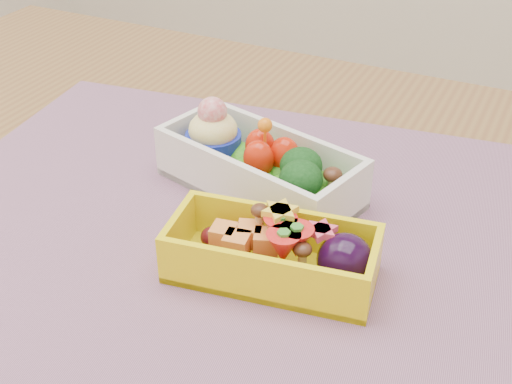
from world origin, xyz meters
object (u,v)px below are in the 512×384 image
at_px(placemat, 245,231).
at_px(bento_white, 259,166).
at_px(table, 256,327).
at_px(bento_yellow, 277,253).

xyz_separation_m(placemat, bento_white, (-0.02, 0.06, 0.03)).
distance_m(table, bento_white, 0.15).
relative_size(placemat, bento_yellow, 3.54).
distance_m(table, bento_yellow, 0.13).
bearing_deg(bento_yellow, bento_white, 113.35).
relative_size(bento_white, bento_yellow, 1.21).
bearing_deg(bento_yellow, table, 124.41).
relative_size(table, placemat, 2.05).
height_order(bento_white, bento_yellow, bento_white).
xyz_separation_m(table, bento_yellow, (0.04, -0.04, 0.12)).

